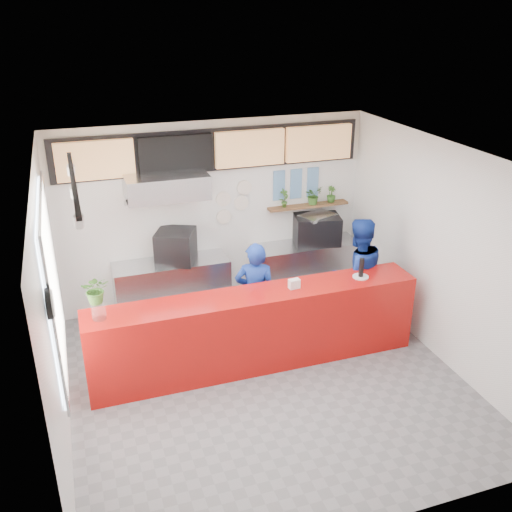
{
  "coord_description": "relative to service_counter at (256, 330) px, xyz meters",
  "views": [
    {
      "loc": [
        -2.14,
        -5.9,
        4.57
      ],
      "look_at": [
        0.1,
        0.7,
        1.5
      ],
      "focal_mm": 40.0,
      "sensor_mm": 36.0,
      "label": 1
    }
  ],
  "objects": [
    {
      "name": "wall_clock_rim",
      "position": [
        -2.46,
        -1.3,
        1.5
      ],
      "size": [
        0.05,
        0.3,
        0.3
      ],
      "primitive_type": "cylinder",
      "rotation": [
        0.0,
        1.57,
        0.0
      ],
      "color": "black",
      "rests_on": "wall_left"
    },
    {
      "name": "window_frame",
      "position": [
        -2.45,
        -0.1,
        1.15
      ],
      "size": [
        0.03,
        2.3,
        2.0
      ],
      "primitive_type": "cube",
      "color": "#B2B5BA",
      "rests_on": "wall_left"
    },
    {
      "name": "wall_right",
      "position": [
        2.5,
        -0.4,
        0.95
      ],
      "size": [
        0.0,
        5.0,
        5.0
      ],
      "primitive_type": "plane",
      "rotation": [
        1.57,
        0.0,
        -1.57
      ],
      "color": "white",
      "rests_on": "ground"
    },
    {
      "name": "menu_board_mid_left",
      "position": [
        -0.59,
        1.98,
        2.0
      ],
      "size": [
        1.1,
        0.1,
        0.55
      ],
      "primitive_type": "cube",
      "color": "black",
      "rests_on": "wall_back"
    },
    {
      "name": "wall_left",
      "position": [
        -2.5,
        -0.4,
        0.95
      ],
      "size": [
        0.0,
        5.0,
        5.0
      ],
      "primitive_type": "plane",
      "rotation": [
        1.57,
        0.0,
        1.57
      ],
      "color": "white",
      "rests_on": "ground"
    },
    {
      "name": "window_pane",
      "position": [
        -2.47,
        -0.1,
        1.15
      ],
      "size": [
        0.04,
        2.2,
        1.9
      ],
      "primitive_type": "cube",
      "color": "silver",
      "rests_on": "wall_left"
    },
    {
      "name": "dec_plate_c",
      "position": [
        0.15,
        2.07,
        0.9
      ],
      "size": [
        0.24,
        0.03,
        0.24
      ],
      "primitive_type": "cylinder",
      "rotation": [
        1.57,
        0.0,
        0.0
      ],
      "color": "silver",
      "rests_on": "wall_back"
    },
    {
      "name": "white_plate",
      "position": [
        1.54,
        -0.0,
        0.56
      ],
      "size": [
        0.23,
        0.23,
        0.02
      ],
      "primitive_type": "cylinder",
      "rotation": [
        0.0,
        0.0,
        -0.05
      ],
      "color": "silver",
      "rests_on": "service_counter"
    },
    {
      "name": "herb_d",
      "position": [
        2.02,
        2.0,
        1.11
      ],
      "size": [
        0.18,
        0.16,
        0.27
      ],
      "primitive_type": "imported",
      "rotation": [
        0.0,
        0.0,
        0.19
      ],
      "color": "#356322",
      "rests_on": "herb_shelf"
    },
    {
      "name": "ceiling",
      "position": [
        0.0,
        -0.4,
        2.45
      ],
      "size": [
        5.0,
        5.0,
        0.0
      ],
      "primitive_type": "plane",
      "rotation": [
        3.14,
        0.0,
        0.0
      ],
      "color": "silver"
    },
    {
      "name": "dec_plate_a",
      "position": [
        0.15,
        2.07,
        1.2
      ],
      "size": [
        0.24,
        0.03,
        0.24
      ],
      "primitive_type": "cylinder",
      "rotation": [
        1.57,
        0.0,
        0.0
      ],
      "color": "silver",
      "rests_on": "wall_back"
    },
    {
      "name": "prep_bench",
      "position": [
        -0.8,
        1.8,
        -0.1
      ],
      "size": [
        1.8,
        0.6,
        0.9
      ],
      "primitive_type": "cube",
      "color": "#B2B5BA",
      "rests_on": "ground"
    },
    {
      "name": "photo_frame_e",
      "position": [
        1.4,
        2.08,
        1.2
      ],
      "size": [
        0.2,
        0.02,
        0.25
      ],
      "primitive_type": "cube",
      "color": "#598CBF",
      "rests_on": "wall_back"
    },
    {
      "name": "herb_c",
      "position": [
        1.68,
        2.0,
        1.12
      ],
      "size": [
        0.35,
        0.32,
        0.31
      ],
      "primitive_type": "imported",
      "rotation": [
        0.0,
        0.0,
        0.37
      ],
      "color": "#356322",
      "rests_on": "herb_shelf"
    },
    {
      "name": "napkin_holder",
      "position": [
        0.53,
        -0.01,
        0.61
      ],
      "size": [
        0.15,
        0.11,
        0.13
      ],
      "primitive_type": "cube",
      "rotation": [
        0.0,
        0.0,
        0.11
      ],
      "color": "silver",
      "rests_on": "service_counter"
    },
    {
      "name": "menu_board_far_right",
      "position": [
        1.73,
        1.98,
        2.0
      ],
      "size": [
        1.1,
        0.1,
        0.55
      ],
      "primitive_type": "cube",
      "color": "tan",
      "rests_on": "wall_back"
    },
    {
      "name": "cream_band",
      "position": [
        0.0,
        2.09,
        2.05
      ],
      "size": [
        5.0,
        0.02,
        0.8
      ],
      "primitive_type": "cube",
      "color": "beige",
      "rests_on": "wall_back"
    },
    {
      "name": "dec_plate_b",
      "position": [
        0.45,
        2.07,
        1.1
      ],
      "size": [
        0.24,
        0.03,
        0.24
      ],
      "primitive_type": "cylinder",
      "rotation": [
        1.57,
        0.0,
        0.0
      ],
      "color": "silver",
      "rests_on": "wall_back"
    },
    {
      "name": "espresso_machine",
      "position": [
        1.68,
        1.8,
        0.59
      ],
      "size": [
        0.83,
        0.67,
        0.48
      ],
      "primitive_type": "cube",
      "rotation": [
        0.0,
        0.0,
        -0.21
      ],
      "color": "black",
      "rests_on": "right_bench"
    },
    {
      "name": "herb_a",
      "position": [
        1.17,
        2.0,
        1.13
      ],
      "size": [
        0.2,
        0.17,
        0.31
      ],
      "primitive_type": "imported",
      "rotation": [
        0.0,
        0.0,
        0.41
      ],
      "color": "#356322",
      "rests_on": "herb_shelf"
    },
    {
      "name": "service_counter",
      "position": [
        0.0,
        0.0,
        0.0
      ],
      "size": [
        4.5,
        0.6,
        1.1
      ],
      "primitive_type": "cube",
      "color": "#A90F0C",
      "rests_on": "ground"
    },
    {
      "name": "menu_board_mid_right",
      "position": [
        0.57,
        1.98,
        2.0
      ],
      "size": [
        1.1,
        0.1,
        0.55
      ],
      "primitive_type": "cube",
      "color": "tan",
      "rests_on": "wall_back"
    },
    {
      "name": "glass_vase",
      "position": [
        -2.0,
        -0.02,
        0.65
      ],
      "size": [
        0.17,
        0.17,
        0.21
      ],
      "primitive_type": "cylinder",
      "rotation": [
        0.0,
        0.0,
        0.01
      ],
      "color": "silver",
      "rests_on": "service_counter"
    },
    {
      "name": "photo_frame_d",
      "position": [
        1.1,
        2.08,
        1.2
      ],
      "size": [
        0.2,
        0.02,
        0.25
      ],
      "primitive_type": "cube",
      "color": "#598CBF",
      "rests_on": "wall_back"
    },
    {
      "name": "herb_shelf",
      "position": [
        1.6,
        2.0,
        0.95
      ],
      "size": [
        1.4,
        0.18,
        0.04
      ],
      "primitive_type": "cube",
      "color": "brown",
      "rests_on": "wall_back"
    },
    {
      "name": "hood_lip",
      "position": [
        -0.8,
        1.75,
        1.4
      ],
      "size": [
        1.2,
        0.69,
        0.31
      ],
      "primitive_type": "cube",
      "rotation": [
        -0.35,
        0.0,
        0.0
      ],
      "color": "#B2B5BA",
      "rests_on": "ceiling"
    },
    {
      "name": "panini_oven",
      "position": [
        -0.7,
        1.8,
        0.6
      ],
      "size": [
        0.74,
        0.74,
        0.51
      ],
      "primitive_type": "cube",
      "rotation": [
        0.0,
        0.0,
        -0.43
      ],
      "color": "black",
      "rests_on": "prep_bench"
    },
    {
      "name": "photo_frame_f",
      "position": [
        1.7,
        2.08,
        1.2
      ],
      "size": [
        0.2,
        0.02,
        0.25
      ],
      "primitive_type": "cube",
      "color": "#598CBF",
      "rests_on": "wall_back"
    },
    {
      "name": "track_rail",
      "position": [
        -2.1,
        -0.4,
        2.39
      ],
      "size": [
        0.05,
        2.4,
        0.04
      ],
      "primitive_type": "cube",
      "color": "black",
      "rests_on": "ceiling"
    },
    {
      "name": "extraction_hood",
      "position": [
        -0.8,
        1.75,
        1.6
      ],
      "size": [
        1.2,
        0.7,
        0.35
      ],
      "primitive_type": "cube",
      "color": "#B2B5BA",
      "rests_on": "ceiling"
    },
    {
      "name": "staff_center",
      "position": [
        0.16,
        0.51,
        0.25
      ],
      "size": [
        0.68,
        0.57,
        1.59
      ],
      "primitive_type": "imported",
      "rotation": [
        0.0,
        0.0,
        2.77
      ],
      "color": "navy",
      "rests_on": "ground"
    },
    {
      "name": "floor",
      "position": [
        0.0,
        -0.4,
        -0.55
      ],
      "size": [
        5.0,
        5.0,
        0.0
      ],
      "primitive_type": "plane",
      "color": "slate",
      "rests_on": "ground"
    },
    {
      "name": "pepper_mill",
      "position": [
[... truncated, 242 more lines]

